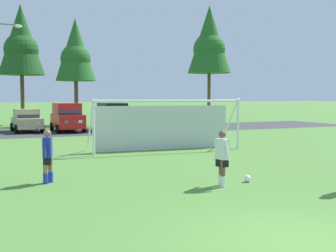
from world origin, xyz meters
TOP-DOWN VIEW (x-y plane):
  - ground_plane at (0.00, 15.00)m, footprint 400.00×400.00m
  - parking_lot_strip at (0.00, 26.15)m, footprint 52.00×8.40m
  - soccer_ball at (2.26, 4.90)m, footprint 0.22×0.22m
  - soccer_goal at (3.00, 13.04)m, footprint 7.54×2.47m
  - player_striker_near at (1.24, 4.72)m, footprint 0.30×0.75m
  - player_defender_far at (-3.40, 7.23)m, footprint 0.37×0.70m
  - parked_car_slot_left at (-2.34, 27.03)m, footprint 2.23×4.30m
  - parked_car_slot_center_left at (0.54, 26.19)m, footprint 2.14×4.60m
  - parked_car_slot_center at (4.00, 25.76)m, footprint 2.21×4.63m
  - parked_car_slot_center_right at (7.92, 26.98)m, footprint 2.24×4.30m
  - tree_mid_left at (-1.92, 35.98)m, footprint 4.28×4.28m
  - tree_center_back at (2.68, 33.40)m, footprint 3.74×3.74m
  - tree_mid_right at (17.83, 34.85)m, footprint 4.80×4.80m

SIDE VIEW (x-z plane):
  - ground_plane at x=0.00m, z-range 0.00..0.00m
  - parking_lot_strip at x=0.00m, z-range 0.00..0.01m
  - soccer_ball at x=2.26m, z-range 0.00..0.22m
  - player_striker_near at x=1.24m, z-range 0.00..1.64m
  - player_defender_far at x=-3.40m, z-range 0.00..1.64m
  - parked_car_slot_left at x=-2.34m, z-range 0.02..1.74m
  - parked_car_slot_center_right at x=7.92m, z-range 0.02..1.74m
  - parked_car_slot_center_left at x=0.54m, z-range 0.03..2.19m
  - parked_car_slot_center at x=4.00m, z-range 0.03..2.19m
  - soccer_goal at x=3.00m, z-range 0.01..2.58m
  - tree_center_back at x=2.68m, z-range 1.87..11.84m
  - tree_mid_left at x=-1.92m, z-range 2.14..13.54m
  - tree_mid_right at x=17.83m, z-range 2.41..15.19m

